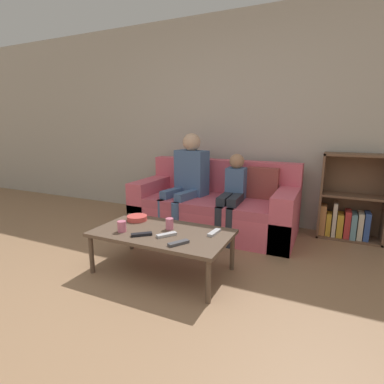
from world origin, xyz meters
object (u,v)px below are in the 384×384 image
(coffee_table, at_px, (162,235))
(tv_remote_3, at_px, (142,234))
(snack_bowl, at_px, (137,218))
(person_child, at_px, (233,191))
(bookshelf, at_px, (349,207))
(cup_near, at_px, (170,224))
(tv_remote_0, at_px, (214,232))
(cup_far, at_px, (122,226))
(tv_remote_1, at_px, (167,235))
(person_adult, at_px, (188,175))
(tv_remote_2, at_px, (179,243))
(couch, at_px, (215,207))

(coffee_table, relative_size, tv_remote_3, 7.23)
(snack_bowl, bearing_deg, person_child, 53.92)
(tv_remote_3, bearing_deg, bookshelf, 97.00)
(cup_near, relative_size, tv_remote_0, 0.56)
(cup_near, height_order, snack_bowl, cup_near)
(coffee_table, height_order, cup_far, cup_far)
(tv_remote_0, height_order, tv_remote_1, same)
(coffee_table, distance_m, person_child, 1.12)
(person_adult, height_order, person_child, person_adult)
(cup_far, distance_m, tv_remote_1, 0.41)
(cup_far, distance_m, tv_remote_0, 0.79)
(person_child, xyz_separation_m, cup_far, (-0.60, -1.21, -0.11))
(bookshelf, height_order, coffee_table, bookshelf)
(cup_near, height_order, tv_remote_1, cup_near)
(cup_far, bearing_deg, person_adult, 89.22)
(person_child, xyz_separation_m, tv_remote_0, (0.13, -0.93, -0.15))
(tv_remote_0, xyz_separation_m, tv_remote_1, (-0.33, -0.21, 0.00))
(coffee_table, height_order, tv_remote_3, tv_remote_3)
(coffee_table, bearing_deg, snack_bowl, 156.52)
(tv_remote_3, bearing_deg, tv_remote_2, 43.89)
(bookshelf, bearing_deg, tv_remote_1, -130.23)
(bookshelf, height_order, tv_remote_2, bookshelf)
(person_adult, bearing_deg, tv_remote_0, -43.16)
(bookshelf, height_order, person_adult, person_adult)
(person_adult, relative_size, tv_remote_1, 6.94)
(bookshelf, xyz_separation_m, person_adult, (-1.78, -0.45, 0.30))
(tv_remote_0, bearing_deg, bookshelf, 58.80)
(person_adult, relative_size, person_child, 1.24)
(tv_remote_1, distance_m, tv_remote_3, 0.21)
(person_child, xyz_separation_m, tv_remote_1, (-0.20, -1.15, -0.15))
(couch, relative_size, tv_remote_3, 11.84)
(coffee_table, distance_m, cup_far, 0.35)
(tv_remote_0, xyz_separation_m, tv_remote_3, (-0.53, -0.29, 0.00))
(bookshelf, bearing_deg, couch, -165.54)
(person_adult, bearing_deg, couch, 23.50)
(tv_remote_3, bearing_deg, person_child, 121.84)
(snack_bowl, bearing_deg, bookshelf, 37.21)
(coffee_table, bearing_deg, person_child, 74.78)
(bookshelf, bearing_deg, cup_near, -134.23)
(tv_remote_1, bearing_deg, coffee_table, 172.98)
(coffee_table, relative_size, tv_remote_0, 6.68)
(tv_remote_0, relative_size, snack_bowl, 0.91)
(cup_far, distance_m, snack_bowl, 0.31)
(couch, xyz_separation_m, person_child, (0.25, -0.13, 0.25))
(person_adult, xyz_separation_m, tv_remote_0, (0.72, -0.99, -0.29))
(tv_remote_1, xyz_separation_m, tv_remote_2, (0.17, -0.11, 0.00))
(tv_remote_1, relative_size, tv_remote_3, 1.04)
(coffee_table, xyz_separation_m, tv_remote_1, (0.09, -0.08, 0.04))
(coffee_table, bearing_deg, bookshelf, 46.57)
(snack_bowl, bearing_deg, tv_remote_2, -29.43)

